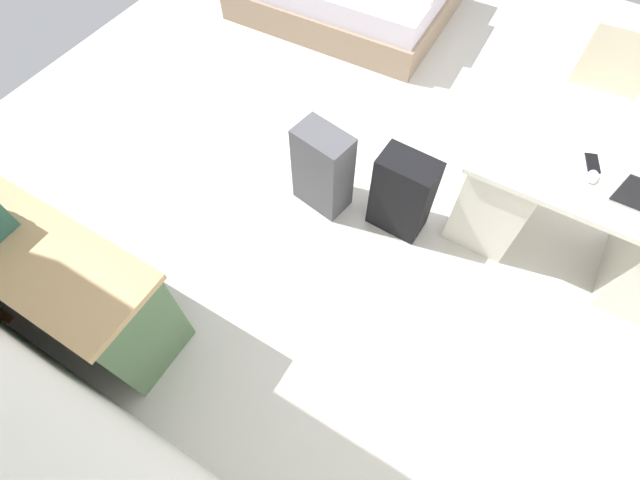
% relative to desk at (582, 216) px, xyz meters
% --- Properties ---
extents(ground_plane, '(5.97, 5.97, 0.00)m').
position_rel_desk_xyz_m(ground_plane, '(1.35, -0.20, -0.38)').
color(ground_plane, beige).
extents(wall_back, '(4.64, 0.10, 2.74)m').
position_rel_desk_xyz_m(wall_back, '(1.35, 2.28, 0.99)').
color(wall_back, silver).
rests_on(wall_back, ground_plane).
extents(desk, '(1.45, 0.68, 0.72)m').
position_rel_desk_xyz_m(desk, '(0.00, 0.00, 0.00)').
color(desk, silver).
rests_on(desk, ground_plane).
extents(office_chair, '(0.52, 0.52, 0.94)m').
position_rel_desk_xyz_m(office_chair, '(0.18, -0.88, 0.04)').
color(office_chair, black).
rests_on(office_chair, ground_plane).
extents(credenza, '(1.80, 0.48, 0.74)m').
position_rel_desk_xyz_m(credenza, '(2.56, 1.90, -0.00)').
color(credenza, '#4C6B47').
rests_on(credenza, ground_plane).
extents(suitcase_black, '(0.37, 0.23, 0.61)m').
position_rel_desk_xyz_m(suitcase_black, '(1.00, 0.35, -0.07)').
color(suitcase_black, black).
rests_on(suitcase_black, ground_plane).
extents(suitcase_spare_grey, '(0.39, 0.28, 0.63)m').
position_rel_desk_xyz_m(suitcase_spare_grey, '(1.54, 0.44, -0.06)').
color(suitcase_spare_grey, '#4C4C51').
rests_on(suitcase_spare_grey, ground_plane).
extents(computer_mouse, '(0.06, 0.10, 0.03)m').
position_rel_desk_xyz_m(computer_mouse, '(0.10, 0.05, 0.36)').
color(computer_mouse, white).
rests_on(computer_mouse, desk).
extents(cell_phone_by_mouse, '(0.11, 0.15, 0.01)m').
position_rel_desk_xyz_m(cell_phone_by_mouse, '(0.13, -0.06, 0.35)').
color(cell_phone_by_mouse, black).
rests_on(cell_phone_by_mouse, desk).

